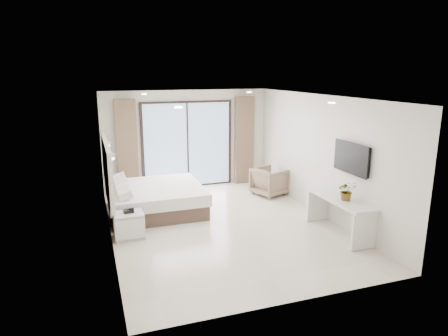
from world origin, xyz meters
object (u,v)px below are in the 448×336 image
Objects in this scene: nightstand at (129,225)px; console_desk at (340,207)px; armchair at (270,180)px; bed at (155,199)px.

nightstand is 0.33× the size of console_desk.
bed is at bearing 76.96° from armchair.
console_desk is (3.28, -2.50, 0.26)m from bed.
nightstand is at bearing -118.41° from bed.
bed is 1.52m from nightstand.
bed is 3.11m from armchair.
console_desk is (4.00, -1.16, 0.31)m from nightstand.
nightstand is 4.18m from console_desk.
armchair is (3.09, 0.33, 0.08)m from bed.
console_desk is 2.17× the size of armchair.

